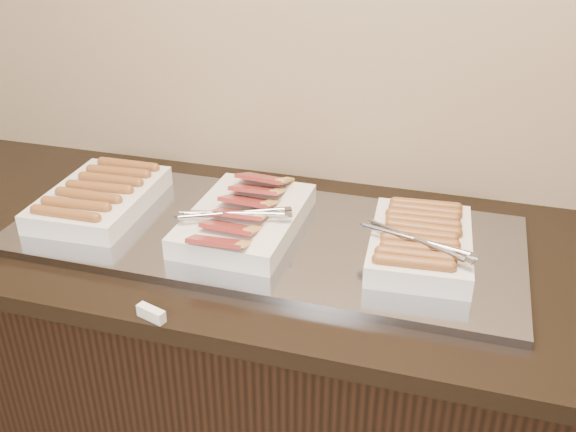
# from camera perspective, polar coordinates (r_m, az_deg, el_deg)

# --- Properties ---
(counter) EXTENTS (2.06, 0.76, 0.90)m
(counter) POSITION_cam_1_polar(r_m,az_deg,el_deg) (1.81, -2.82, -14.23)
(counter) COLOR black
(counter) RESTS_ON ground
(warming_tray) EXTENTS (1.20, 0.50, 0.02)m
(warming_tray) POSITION_cam_1_polar(r_m,az_deg,el_deg) (1.53, -2.19, -1.68)
(warming_tray) COLOR #8F919C
(warming_tray) RESTS_ON counter
(dish_left) EXTENTS (0.25, 0.36, 0.07)m
(dish_left) POSITION_cam_1_polar(r_m,az_deg,el_deg) (1.69, -16.35, 1.64)
(dish_left) COLOR silver
(dish_left) RESTS_ON warming_tray
(dish_center) EXTENTS (0.27, 0.40, 0.09)m
(dish_center) POSITION_cam_1_polar(r_m,az_deg,el_deg) (1.52, -3.88, -0.14)
(dish_center) COLOR silver
(dish_center) RESTS_ON warming_tray
(dish_right) EXTENTS (0.27, 0.34, 0.08)m
(dish_right) POSITION_cam_1_polar(r_m,az_deg,el_deg) (1.44, 11.65, -2.23)
(dish_right) COLOR silver
(dish_right) RESTS_ON warming_tray
(label_holder) EXTENTS (0.07, 0.04, 0.02)m
(label_holder) POSITION_cam_1_polar(r_m,az_deg,el_deg) (1.29, -12.06, -8.47)
(label_holder) COLOR silver
(label_holder) RESTS_ON counter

